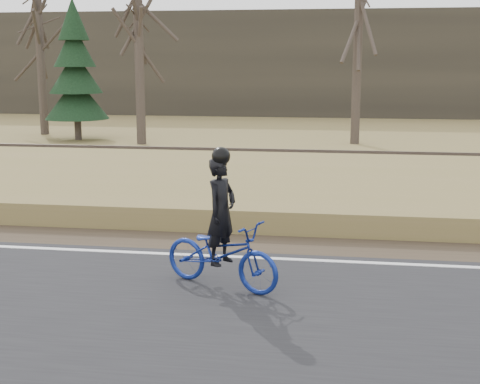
# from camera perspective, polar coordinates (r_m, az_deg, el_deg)

# --- Properties ---
(ground) EXTENTS (120.00, 120.00, 0.00)m
(ground) POSITION_cam_1_polar(r_m,az_deg,el_deg) (11.25, -8.34, -5.77)
(ground) COLOR olive
(ground) RESTS_ON ground
(road) EXTENTS (120.00, 6.00, 0.06)m
(road) POSITION_cam_1_polar(r_m,az_deg,el_deg) (9.01, -13.00, -10.12)
(road) COLOR black
(road) RESTS_ON ground
(edge_line) EXTENTS (120.00, 0.12, 0.01)m
(edge_line) POSITION_cam_1_polar(r_m,az_deg,el_deg) (11.41, -8.05, -5.17)
(edge_line) COLOR silver
(edge_line) RESTS_ON road
(shoulder) EXTENTS (120.00, 1.60, 0.04)m
(shoulder) POSITION_cam_1_polar(r_m,az_deg,el_deg) (12.35, -6.73, -4.08)
(shoulder) COLOR #473A2B
(shoulder) RESTS_ON ground
(embankment) EXTENTS (120.00, 5.00, 0.44)m
(embankment) POSITION_cam_1_polar(r_m,az_deg,el_deg) (15.13, -3.77, -0.39)
(embankment) COLOR olive
(embankment) RESTS_ON ground
(ballast) EXTENTS (120.00, 3.00, 0.45)m
(ballast) POSITION_cam_1_polar(r_m,az_deg,el_deg) (18.80, -1.30, 1.94)
(ballast) COLOR slate
(ballast) RESTS_ON ground
(railroad) EXTENTS (120.00, 2.40, 0.29)m
(railroad) POSITION_cam_1_polar(r_m,az_deg,el_deg) (18.75, -1.31, 2.86)
(railroad) COLOR black
(railroad) RESTS_ON ballast
(treeline_backdrop) EXTENTS (120.00, 4.00, 6.00)m
(treeline_backdrop) POSITION_cam_1_polar(r_m,az_deg,el_deg) (40.40, 4.13, 10.86)
(treeline_backdrop) COLOR #383328
(treeline_backdrop) RESTS_ON ground
(cyclist) EXTENTS (1.97, 1.35, 2.02)m
(cyclist) POSITION_cam_1_polar(r_m,az_deg,el_deg) (9.51, -1.59, -4.46)
(cyclist) COLOR navy
(cyclist) RESTS_ON road
(bare_tree_left) EXTENTS (0.36, 0.36, 7.49)m
(bare_tree_left) POSITION_cam_1_polar(r_m,az_deg,el_deg) (30.81, -16.70, 11.69)
(bare_tree_left) COLOR #463B33
(bare_tree_left) RESTS_ON ground
(bare_tree_near_left) EXTENTS (0.36, 0.36, 7.67)m
(bare_tree_near_left) POSITION_cam_1_polar(r_m,az_deg,el_deg) (26.40, -8.63, 12.37)
(bare_tree_near_left) COLOR #463B33
(bare_tree_near_left) RESTS_ON ground
(bare_tree_center) EXTENTS (0.36, 0.36, 9.33)m
(bare_tree_center) POSITION_cam_1_polar(r_m,az_deg,el_deg) (26.63, 10.09, 14.10)
(bare_tree_center) COLOR #463B33
(bare_tree_center) RESTS_ON ground
(conifer) EXTENTS (2.60, 2.60, 5.69)m
(conifer) POSITION_cam_1_polar(r_m,az_deg,el_deg) (28.33, -13.87, 9.78)
(conifer) COLOR #463B33
(conifer) RESTS_ON ground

